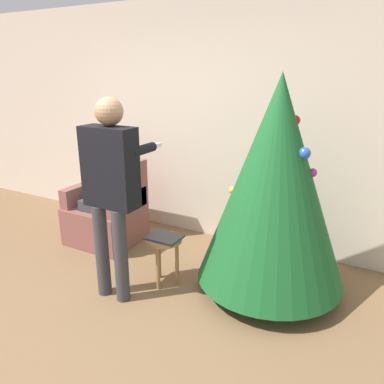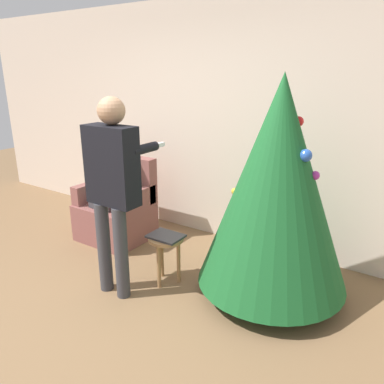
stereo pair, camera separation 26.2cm
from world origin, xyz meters
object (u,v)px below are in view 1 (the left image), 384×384
(armchair, at_px, (108,213))
(side_stool, at_px, (164,247))
(christmas_tree, at_px, (275,183))
(person_standing, at_px, (111,182))
(person_seated, at_px, (104,185))

(armchair, bearing_deg, side_stool, -24.28)
(christmas_tree, relative_size, person_standing, 1.11)
(person_standing, bearing_deg, armchair, 134.24)
(person_seated, height_order, person_standing, person_standing)
(armchair, xyz_separation_m, person_standing, (0.82, -0.84, 0.72))
(person_standing, bearing_deg, side_stool, 50.22)
(person_seated, height_order, side_stool, person_seated)
(armchair, bearing_deg, person_seated, -90.00)
(armchair, relative_size, person_seated, 0.77)
(armchair, bearing_deg, christmas_tree, -3.98)
(christmas_tree, relative_size, side_stool, 4.13)
(person_standing, height_order, side_stool, person_standing)
(side_stool, bearing_deg, armchair, 155.72)
(person_seated, bearing_deg, person_standing, -44.84)
(armchair, relative_size, side_stool, 2.07)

